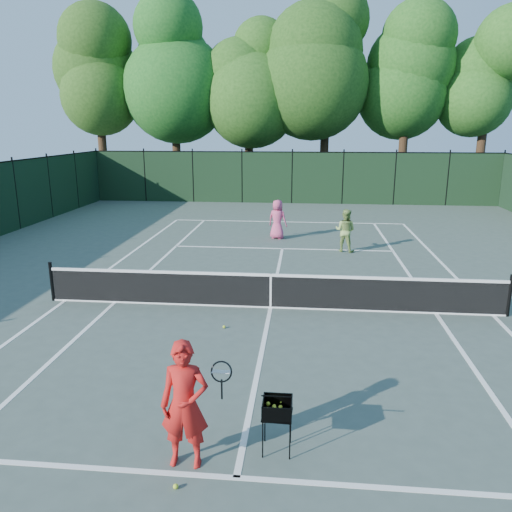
# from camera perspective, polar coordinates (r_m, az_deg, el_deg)

# --- Properties ---
(ground) EXTENTS (90.00, 90.00, 0.00)m
(ground) POSITION_cam_1_polar(r_m,az_deg,el_deg) (12.82, 1.67, -5.94)
(ground) COLOR #425148
(ground) RESTS_ON ground
(sideline_doubles_left) EXTENTS (0.10, 23.77, 0.01)m
(sideline_doubles_left) POSITION_cam_1_polar(r_m,az_deg,el_deg) (14.26, -20.98, -4.78)
(sideline_doubles_left) COLOR white
(sideline_doubles_left) RESTS_ON ground
(sideline_doubles_right) EXTENTS (0.10, 23.77, 0.01)m
(sideline_doubles_right) POSITION_cam_1_polar(r_m,az_deg,el_deg) (13.62, 25.50, -6.16)
(sideline_doubles_right) COLOR white
(sideline_doubles_right) RESTS_ON ground
(sideline_singles_left) EXTENTS (0.10, 23.77, 0.01)m
(sideline_singles_left) POSITION_cam_1_polar(r_m,az_deg,el_deg) (13.71, -15.83, -5.11)
(sideline_singles_left) COLOR white
(sideline_singles_left) RESTS_ON ground
(sideline_singles_right) EXTENTS (0.10, 23.77, 0.01)m
(sideline_singles_right) POSITION_cam_1_polar(r_m,az_deg,el_deg) (13.21, 19.88, -6.20)
(sideline_singles_right) COLOR white
(sideline_singles_right) RESTS_ON ground
(baseline_far) EXTENTS (10.97, 0.10, 0.01)m
(baseline_far) POSITION_cam_1_polar(r_m,az_deg,el_deg) (24.29, 3.65, 3.92)
(baseline_far) COLOR white
(baseline_far) RESTS_ON ground
(service_line_near) EXTENTS (8.23, 0.10, 0.01)m
(service_line_near) POSITION_cam_1_polar(r_m,az_deg,el_deg) (7.21, -2.25, -23.99)
(service_line_near) COLOR white
(service_line_near) RESTS_ON ground
(service_line_far) EXTENTS (8.23, 0.10, 0.01)m
(service_line_far) POSITION_cam_1_polar(r_m,az_deg,el_deg) (18.94, 3.03, 0.86)
(service_line_far) COLOR white
(service_line_far) RESTS_ON ground
(center_service_line) EXTENTS (0.10, 12.80, 0.01)m
(center_service_line) POSITION_cam_1_polar(r_m,az_deg,el_deg) (12.82, 1.67, -5.93)
(center_service_line) COLOR white
(center_service_line) RESTS_ON ground
(tennis_net) EXTENTS (11.69, 0.09, 1.06)m
(tennis_net) POSITION_cam_1_polar(r_m,az_deg,el_deg) (12.66, 1.69, -3.92)
(tennis_net) COLOR black
(tennis_net) RESTS_ON ground
(fence_far) EXTENTS (24.00, 0.05, 3.00)m
(fence_far) POSITION_cam_1_polar(r_m,az_deg,el_deg) (30.14, 4.13, 8.87)
(fence_far) COLOR black
(fence_far) RESTS_ON ground
(tree_0) EXTENTS (6.40, 6.40, 13.14)m
(tree_0) POSITION_cam_1_polar(r_m,az_deg,el_deg) (36.40, -17.75, 19.74)
(tree_0) COLOR black
(tree_0) RESTS_ON ground
(tree_1) EXTENTS (6.80, 6.80, 13.98)m
(tree_1) POSITION_cam_1_polar(r_m,az_deg,el_deg) (35.35, -9.47, 21.24)
(tree_1) COLOR black
(tree_1) RESTS_ON ground
(tree_2) EXTENTS (6.00, 6.00, 12.40)m
(tree_2) POSITION_cam_1_polar(r_m,az_deg,el_deg) (34.14, -0.83, 20.04)
(tree_2) COLOR black
(tree_2) RESTS_ON ground
(tree_3) EXTENTS (7.00, 7.00, 14.45)m
(tree_3) POSITION_cam_1_polar(r_m,az_deg,el_deg) (34.59, 8.17, 21.96)
(tree_3) COLOR black
(tree_3) RESTS_ON ground
(tree_4) EXTENTS (6.20, 6.20, 12.97)m
(tree_4) POSITION_cam_1_polar(r_m,az_deg,el_deg) (34.33, 17.07, 20.10)
(tree_4) COLOR black
(tree_4) RESTS_ON ground
(tree_5) EXTENTS (5.80, 5.80, 12.23)m
(tree_5) POSITION_cam_1_polar(r_m,az_deg,el_deg) (36.01, 25.10, 18.43)
(tree_5) COLOR black
(tree_5) RESTS_ON ground
(coach) EXTENTS (0.93, 0.63, 1.80)m
(coach) POSITION_cam_1_polar(r_m,az_deg,el_deg) (7.01, -8.13, -16.46)
(coach) COLOR red
(coach) RESTS_ON ground
(player_pink) EXTENTS (0.92, 0.76, 1.61)m
(player_pink) POSITION_cam_1_polar(r_m,az_deg,el_deg) (20.49, 2.47, 4.21)
(player_pink) COLOR #C54571
(player_pink) RESTS_ON ground
(player_green) EXTENTS (0.94, 0.84, 1.58)m
(player_green) POSITION_cam_1_polar(r_m,az_deg,el_deg) (18.63, 10.16, 2.89)
(player_green) COLOR #86A552
(player_green) RESTS_ON ground
(ball_hopper) EXTENTS (0.43, 0.43, 0.80)m
(ball_hopper) POSITION_cam_1_polar(r_m,az_deg,el_deg) (7.31, 2.45, -17.01)
(ball_hopper) COLOR black
(ball_hopper) RESTS_ON ground
(loose_ball_near_cart) EXTENTS (0.07, 0.07, 0.07)m
(loose_ball_near_cart) POSITION_cam_1_polar(r_m,az_deg,el_deg) (7.10, -9.17, -24.56)
(loose_ball_near_cart) COLOR #BDDC2D
(loose_ball_near_cart) RESTS_ON ground
(loose_ball_midcourt) EXTENTS (0.07, 0.07, 0.07)m
(loose_ball_midcourt) POSITION_cam_1_polar(r_m,az_deg,el_deg) (11.59, -3.66, -8.09)
(loose_ball_midcourt) COLOR #B2CE2A
(loose_ball_midcourt) RESTS_ON ground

